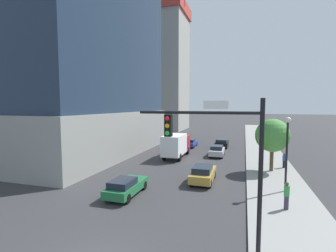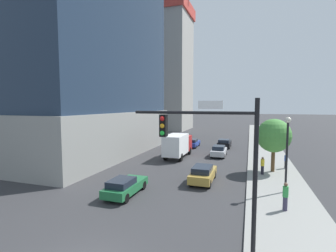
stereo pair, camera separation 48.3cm
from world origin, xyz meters
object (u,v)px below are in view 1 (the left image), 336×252
traffic_light_pole (220,148)px  pedestrian_blue_shirt (284,160)px  car_black (222,143)px  car_gold (203,173)px  box_truck (176,144)px  street_lamp (287,143)px  car_blue (190,143)px  pedestrian_yellow_shirt (261,165)px  car_green (126,186)px  street_tree (272,136)px  pedestrian_green_shirt (287,195)px  car_silver (217,151)px  construction_building (160,63)px

traffic_light_pole → pedestrian_blue_shirt: size_ratio=4.35×
car_black → pedestrian_blue_shirt: 14.16m
car_gold → box_truck: bearing=118.6°
box_truck → street_lamp: bearing=-41.1°
car_blue → pedestrian_yellow_shirt: size_ratio=2.39×
car_gold → car_green: car_gold is taller
street_tree → box_truck: bearing=160.2°
traffic_light_pole → pedestrian_blue_shirt: bearing=73.2°
traffic_light_pole → street_lamp: 10.31m
pedestrian_green_shirt → street_tree: bearing=89.8°
traffic_light_pole → street_tree: size_ratio=1.31×
car_black → car_blue: bearing=-167.8°
car_gold → car_silver: bearing=90.0°
car_gold → construction_building: bearing=113.5°
car_gold → box_truck: size_ratio=0.67×
street_lamp → street_tree: (-0.43, 6.08, -0.16)m
car_black → pedestrian_yellow_shirt: pedestrian_yellow_shirt is taller
car_silver → pedestrian_yellow_shirt: (5.08, -7.90, 0.29)m
street_tree → car_gold: (-6.11, -5.19, -2.99)m
construction_building → car_gold: construction_building is taller
traffic_light_pole → pedestrian_green_shirt: (3.72, 5.71, -3.80)m
traffic_light_pole → pedestrian_yellow_shirt: 14.78m
car_silver → construction_building: bearing=120.4°
car_black → car_gold: bearing=-90.0°
car_blue → pedestrian_blue_shirt: (12.54, -10.91, 0.29)m
car_green → pedestrian_green_shirt: 11.09m
traffic_light_pole → car_silver: (-2.35, 21.90, -4.15)m
construction_building → box_truck: (14.71, -36.08, -16.78)m
street_tree → car_blue: size_ratio=1.30×
traffic_light_pole → car_black: bearing=94.6°
car_blue → pedestrian_yellow_shirt: pedestrian_yellow_shirt is taller
car_green → car_blue: car_green is taller
box_truck → car_silver: bearing=26.1°
car_black → car_green: bearing=-101.8°
construction_building → car_gold: 52.46m
car_silver → car_blue: 7.98m
construction_building → street_lamp: size_ratio=7.20×
car_green → box_truck: bearing=90.0°
pedestrian_blue_shirt → street_lamp: bearing=-97.3°
street_lamp → pedestrian_blue_shirt: street_lamp is taller
street_lamp → car_gold: street_lamp is taller
construction_building → pedestrian_yellow_shirt: size_ratio=24.42×
pedestrian_green_shirt → car_blue: bearing=116.3°
street_lamp → street_tree: bearing=94.0°
street_tree → car_green: 15.42m
car_gold → car_silver: car_gold is taller
car_blue → traffic_light_pole: bearing=-75.3°
traffic_light_pole → street_tree: traffic_light_pole is taller
pedestrian_yellow_shirt → street_lamp: bearing=-72.5°
car_silver → car_blue: size_ratio=1.00×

